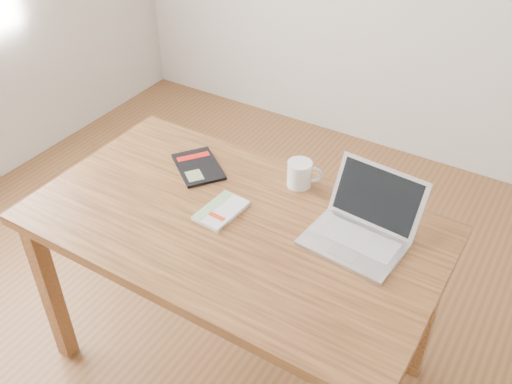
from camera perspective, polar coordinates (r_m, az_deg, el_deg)
The scene contains 6 objects.
room at distance 1.43m, azimuth -4.81°, elevation 11.82°, with size 4.04×4.04×2.70m.
desk at distance 1.94m, azimuth -2.19°, elevation -4.89°, with size 1.37×0.78×0.75m.
white_guidebook at distance 1.92m, azimuth -3.49°, elevation -1.89°, with size 0.12×0.19×0.02m.
black_guidebook at distance 2.13m, azimuth -5.80°, elevation 2.55°, with size 0.27×0.25×0.01m.
laptop at distance 1.83m, azimuth 10.53°, elevation -3.41°, with size 0.33×0.31×0.20m.
coffee_mug at distance 2.02m, azimuth 4.46°, elevation 1.87°, with size 0.12×0.09×0.09m.
Camera 1 is at (0.70, -1.03, 1.97)m, focal length 40.00 mm.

